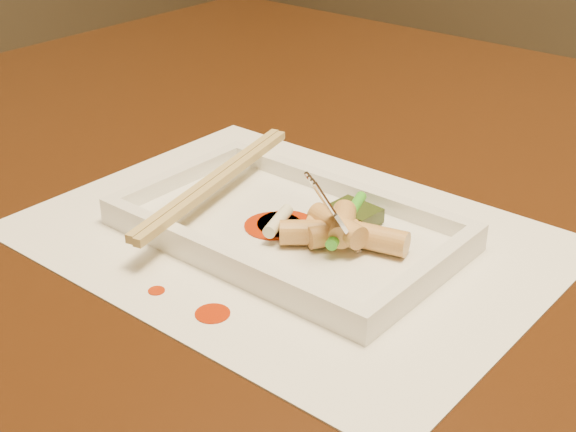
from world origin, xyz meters
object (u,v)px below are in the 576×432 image
Objects in this scene: fork at (380,156)px; plate_base at (288,232)px; table at (458,283)px; chopstick_a at (212,179)px; placemat at (288,237)px.

plate_base is at bearing -165.58° from fork.
plate_base is (-0.06, -0.18, 0.11)m from table.
chopstick_a is 1.66× the size of fork.
placemat is at bearing -110.29° from table.
fork is at bearing -88.08° from table.
fork reaches higher than placemat.
plate_base is (0.00, 0.00, 0.00)m from placemat.
placemat is 1.73× the size of chopstick_a.
chopstick_a reaches higher than placemat.
table is 10.00× the size of fork.
placemat is at bearing 0.00° from plate_base.
chopstick_a reaches higher than table.
plate_base reaches higher than placemat.
fork is (0.07, 0.02, 0.08)m from plate_base.
placemat reaches higher than table.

